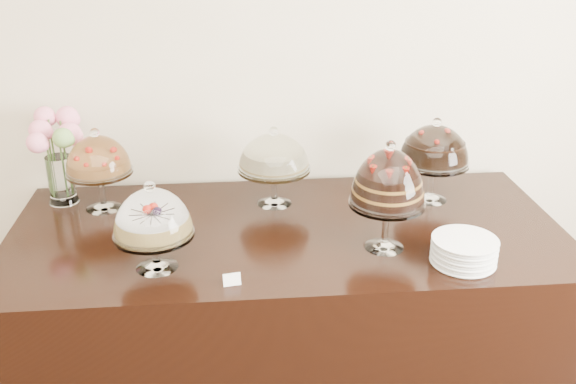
{
  "coord_description": "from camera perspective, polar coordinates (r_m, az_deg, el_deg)",
  "views": [
    {
      "loc": [
        -0.17,
        0.18,
        2.07
      ],
      "look_at": [
        0.03,
        2.4,
        1.08
      ],
      "focal_mm": 40.0,
      "sensor_mm": 36.0,
      "label": 1
    }
  ],
  "objects": [
    {
      "name": "cake_stand_sugar_sponge",
      "position": [
        2.25,
        -11.95,
        -2.23
      ],
      "size": [
        0.28,
        0.28,
        0.33
      ],
      "color": "white",
      "rests_on": "display_counter"
    },
    {
      "name": "cake_stand_cheesecake",
      "position": [
        2.69,
        -1.26,
        3.24
      ],
      "size": [
        0.31,
        0.31,
        0.35
      ],
      "color": "white",
      "rests_on": "display_counter"
    },
    {
      "name": "plate_stack",
      "position": [
        2.39,
        15.37,
        -5.08
      ],
      "size": [
        0.23,
        0.23,
        0.09
      ],
      "color": "white",
      "rests_on": "display_counter"
    },
    {
      "name": "flower_vase",
      "position": [
        2.88,
        -19.83,
        3.76
      ],
      "size": [
        0.22,
        0.26,
        0.4
      ],
      "color": "white",
      "rests_on": "display_counter"
    },
    {
      "name": "wall_back",
      "position": [
        2.89,
        -1.83,
        12.51
      ],
      "size": [
        5.0,
        0.04,
        3.0
      ],
      "primitive_type": "cube",
      "color": "beige",
      "rests_on": "ground"
    },
    {
      "name": "cake_stand_choco_layer",
      "position": [
        2.34,
        8.9,
        0.88
      ],
      "size": [
        0.28,
        0.28,
        0.43
      ],
      "color": "white",
      "rests_on": "display_counter"
    },
    {
      "name": "display_counter",
      "position": [
        2.8,
        -0.1,
        -11.45
      ],
      "size": [
        2.2,
        1.0,
        0.9
      ],
      "primitive_type": "cube",
      "color": "black",
      "rests_on": "ground"
    },
    {
      "name": "cake_stand_dark_choco",
      "position": [
        2.8,
        12.89,
        3.8
      ],
      "size": [
        0.3,
        0.3,
        0.37
      ],
      "color": "white",
      "rests_on": "display_counter"
    },
    {
      "name": "cake_stand_fruit_tart",
      "position": [
        2.76,
        -16.54,
        2.84
      ],
      "size": [
        0.27,
        0.27,
        0.36
      ],
      "color": "white",
      "rests_on": "display_counter"
    },
    {
      "name": "price_card_left",
      "position": [
        2.19,
        -5.01,
        -7.76
      ],
      "size": [
        0.06,
        0.02,
        0.04
      ],
      "primitive_type": "cube",
      "rotation": [
        -0.21,
        0.0,
        0.16
      ],
      "color": "white",
      "rests_on": "display_counter"
    }
  ]
}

